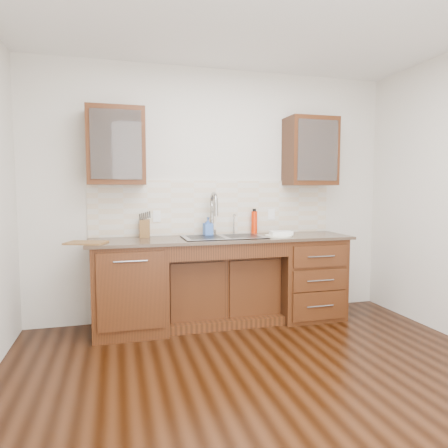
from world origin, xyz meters
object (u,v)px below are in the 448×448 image
object	(u,v)px
plate	(279,236)
cutting_board	(86,243)
soap_bottle	(208,227)
knife_block	(145,228)
water_bottle	(254,223)

from	to	relation	value
plate	cutting_board	distance (m)	1.91
soap_bottle	knife_block	xyz separation A→B (m)	(-0.65, 0.08, -0.01)
plate	knife_block	xyz separation A→B (m)	(-1.35, 0.33, 0.08)
knife_block	cutting_board	distance (m)	0.68
soap_bottle	water_bottle	world-z (taller)	water_bottle
water_bottle	plate	distance (m)	0.38
soap_bottle	cutting_board	distance (m)	1.25
plate	cutting_board	bearing A→B (deg)	-178.76
soap_bottle	knife_block	size ratio (longest dim) A/B	1.11
water_bottle	knife_block	world-z (taller)	water_bottle
soap_bottle	water_bottle	bearing A→B (deg)	1.36
knife_block	plate	bearing A→B (deg)	-7.04
soap_bottle	plate	world-z (taller)	soap_bottle
water_bottle	cutting_board	world-z (taller)	water_bottle
water_bottle	cutting_board	bearing A→B (deg)	-168.06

